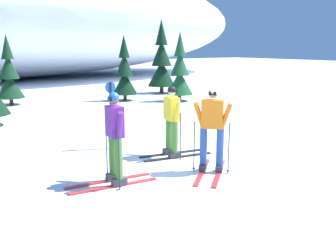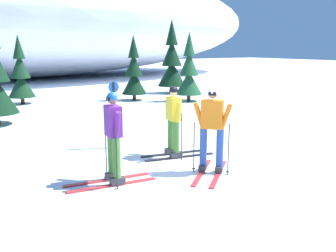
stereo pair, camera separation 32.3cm
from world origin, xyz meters
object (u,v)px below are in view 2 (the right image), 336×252
Objects in this scene: pine_tree_center_right at (134,73)px; skier_purple_jacket at (113,136)px; skier_orange_jacket at (212,128)px; pine_tree_right at (189,72)px; pine_tree_far_right at (172,63)px; trail_marker_post at (114,111)px; pine_tree_center at (21,75)px; skier_yellow_jacket at (174,120)px.

skier_purple_jacket is at bearing -118.54° from pine_tree_center_right.
skier_purple_jacket is 0.99× the size of skier_orange_jacket.
pine_tree_far_right is (0.97, 3.07, 0.32)m from pine_tree_right.
trail_marker_post is (-0.93, 2.81, 0.02)m from skier_orange_jacket.
skier_orange_jacket is 10.89m from pine_tree_center_right.
pine_tree_center_right reaches higher than pine_tree_center.
skier_purple_jacket is 2.52m from trail_marker_post.
trail_marker_post is (0.57, -9.18, -0.34)m from pine_tree_center.
pine_tree_right is (5.54, 7.33, 0.49)m from skier_yellow_jacket.
pine_tree_right is (7.45, 8.20, 0.45)m from skier_purple_jacket.
skier_yellow_jacket is at bearing -110.97° from pine_tree_center_right.
pine_tree_center_right is 3.42m from pine_tree_far_right.
pine_tree_far_right is (3.07, 1.45, 0.38)m from pine_tree_center_right.
skier_purple_jacket is at bearing -126.75° from pine_tree_far_right.
skier_purple_jacket is at bearing -92.29° from pine_tree_center.
pine_tree_center is at bearing 87.71° from skier_purple_jacket.
pine_tree_center reaches higher than trail_marker_post.
skier_yellow_jacket is 10.72m from pine_tree_center.
trail_marker_post is at bearing 108.27° from skier_orange_jacket.
skier_yellow_jacket is 0.57× the size of pine_tree_center_right.
skier_purple_jacket is at bearing 165.48° from skier_orange_jacket.
skier_orange_jacket is at bearing -118.74° from pine_tree_far_right.
trail_marker_post is (-4.32, -7.53, -0.35)m from pine_tree_center_right.
pine_tree_center is (-1.45, 10.61, 0.42)m from skier_yellow_jacket.
skier_orange_jacket is 0.57× the size of pine_tree_center.
skier_yellow_jacket is 0.99× the size of skier_orange_jacket.
skier_purple_jacket is 0.44× the size of pine_tree_far_right.
pine_tree_center is at bearing 97.13° from skier_orange_jacket.
skier_yellow_jacket is 1.38m from skier_orange_jacket.
pine_tree_far_right is 11.65m from trail_marker_post.
pine_tree_far_right reaches higher than pine_tree_right.
pine_tree_center reaches higher than skier_orange_jacket.
skier_orange_jacket is 0.55× the size of pine_tree_right.
skier_yellow_jacket is at bearing -127.06° from pine_tree_right.
skier_orange_jacket is at bearing -88.12° from skier_yellow_jacket.
pine_tree_center reaches higher than skier_yellow_jacket.
pine_tree_right is 0.81× the size of pine_tree_far_right.
trail_marker_post is (-7.39, -8.97, -0.73)m from pine_tree_far_right.
pine_tree_far_right reaches higher than pine_tree_center_right.
pine_tree_right is at bearing 47.75° from skier_purple_jacket.
pine_tree_right is at bearing 57.76° from skier_orange_jacket.
pine_tree_far_right is 2.35× the size of trail_marker_post.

